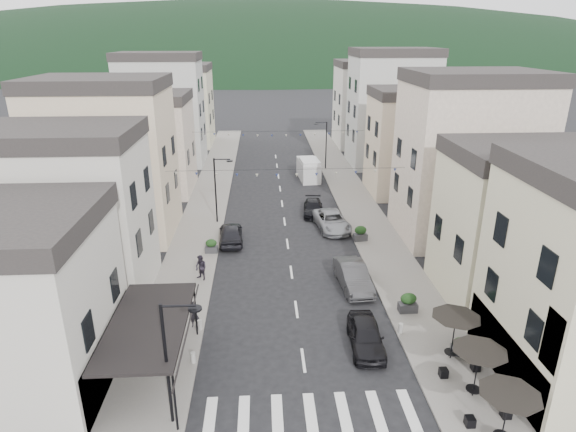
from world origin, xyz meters
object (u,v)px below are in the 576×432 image
object	(u,v)px
parked_car_d	(313,208)
pedestrian_b	(201,268)
parked_car_b	(353,276)
parked_car_a	(366,335)
pedestrian_a	(195,315)
parked_car_e	(231,233)
parked_car_c	(332,221)
delivery_van	(309,169)

from	to	relation	value
parked_car_d	pedestrian_b	size ratio (longest dim) A/B	2.43
parked_car_b	parked_car_d	bearing A→B (deg)	90.18
parked_car_a	pedestrian_a	size ratio (longest dim) A/B	2.67
parked_car_e	pedestrian_a	world-z (taller)	pedestrian_a
parked_car_c	delivery_van	world-z (taller)	delivery_van
delivery_van	parked_car_e	bearing A→B (deg)	-118.53
parked_car_d	parked_car_e	world-z (taller)	parked_car_e
parked_car_a	parked_car_e	size ratio (longest dim) A/B	0.93
parked_car_a	parked_car_b	distance (m)	6.69
parked_car_b	parked_car_d	world-z (taller)	parked_car_b
delivery_van	pedestrian_a	xyz separation A→B (m)	(-9.51, -30.32, -0.30)
parked_car_b	parked_car_c	size ratio (longest dim) A/B	0.91
parked_car_c	parked_car_e	world-z (taller)	parked_car_e
parked_car_e	pedestrian_a	bearing A→B (deg)	80.13
parked_car_b	parked_car_d	distance (m)	14.18
parked_car_d	delivery_van	distance (m)	11.87
delivery_van	pedestrian_b	xyz separation A→B (m)	(-9.78, -24.55, -0.21)
parked_car_b	delivery_van	size ratio (longest dim) A/B	0.92
parked_car_b	parked_car_c	world-z (taller)	parked_car_b
parked_car_c	pedestrian_b	xyz separation A→B (m)	(-10.31, -8.96, 0.27)
parked_car_b	parked_car_c	xyz separation A→B (m)	(0.02, 10.38, -0.06)
parked_car_c	parked_car_d	world-z (taller)	parked_car_c
parked_car_c	parked_car_e	distance (m)	8.96
parked_car_e	pedestrian_b	world-z (taller)	pedestrian_b
parked_car_d	parked_car_e	xyz separation A→B (m)	(-7.40, -6.17, 0.16)
parked_car_d	delivery_van	world-z (taller)	delivery_van
parked_car_d	pedestrian_b	world-z (taller)	pedestrian_b
parked_car_a	parked_car_b	size ratio (longest dim) A/B	0.88
parked_car_e	parked_car_a	bearing A→B (deg)	115.55
delivery_van	pedestrian_a	distance (m)	31.78
pedestrian_b	parked_car_a	bearing A→B (deg)	-0.91
parked_car_a	pedestrian_a	world-z (taller)	pedestrian_a
pedestrian_a	parked_car_d	bearing A→B (deg)	71.12
parked_car_b	delivery_van	bearing A→B (deg)	86.40
parked_car_a	delivery_van	size ratio (longest dim) A/B	0.81
pedestrian_b	parked_car_c	bearing A→B (deg)	79.73
parked_car_b	delivery_van	world-z (taller)	delivery_van
delivery_van	pedestrian_b	bearing A→B (deg)	-116.02
parked_car_e	pedestrian_a	size ratio (longest dim) A/B	2.87
parked_car_b	pedestrian_a	bearing A→B (deg)	-161.23
parked_car_c	parked_car_d	bearing A→B (deg)	100.87
pedestrian_b	pedestrian_a	bearing A→B (deg)	-48.57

